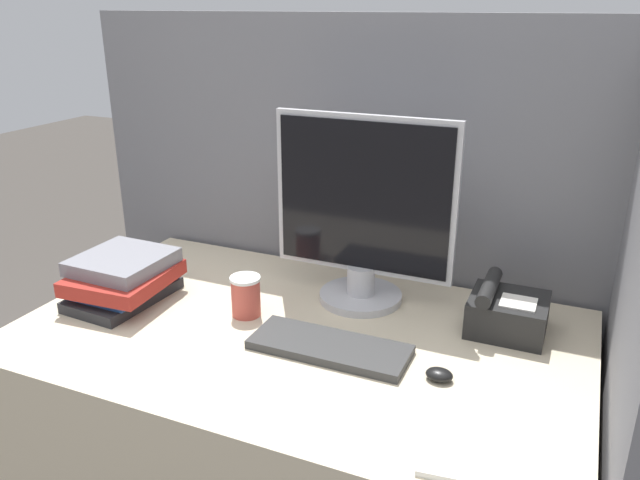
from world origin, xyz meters
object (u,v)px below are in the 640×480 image
(monitor, at_px, (363,219))
(keyboard, at_px, (330,347))
(coffee_cup, at_px, (246,296))
(desk_telephone, at_px, (506,312))
(book_stack, at_px, (123,278))
(mouse, at_px, (439,375))

(monitor, height_order, keyboard, monitor)
(monitor, xyz_separation_m, keyboard, (0.02, -0.27, -0.21))
(monitor, relative_size, coffee_cup, 4.71)
(monitor, height_order, coffee_cup, monitor)
(desk_telephone, bearing_deg, keyboard, -143.96)
(coffee_cup, distance_m, book_stack, 0.34)
(mouse, xyz_separation_m, coffee_cup, (-0.51, 0.09, 0.04))
(book_stack, xyz_separation_m, desk_telephone, (0.95, 0.23, -0.01))
(keyboard, xyz_separation_m, mouse, (0.25, -0.02, 0.00))
(monitor, xyz_separation_m, coffee_cup, (-0.23, -0.20, -0.17))
(keyboard, relative_size, book_stack, 1.27)
(monitor, height_order, desk_telephone, monitor)
(mouse, relative_size, book_stack, 0.20)
(book_stack, bearing_deg, monitor, 23.59)
(mouse, distance_m, coffee_cup, 0.52)
(coffee_cup, bearing_deg, book_stack, -171.06)
(monitor, distance_m, mouse, 0.46)
(book_stack, height_order, desk_telephone, same)
(mouse, distance_m, book_stack, 0.85)
(mouse, height_order, book_stack, book_stack)
(keyboard, distance_m, coffee_cup, 0.27)
(mouse, relative_size, desk_telephone, 0.32)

